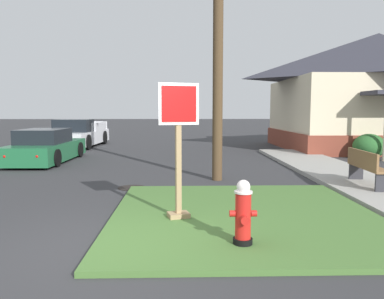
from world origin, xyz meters
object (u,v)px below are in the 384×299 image
manhole_cover (132,188)px  parked_sedan_green (46,148)px  pickup_truck_white (78,135)px  fire_hydrant (243,214)px  stop_sign (179,153)px  street_bench (366,166)px  utility_pole (218,12)px

manhole_cover → parked_sedan_green: size_ratio=0.15×
manhole_cover → pickup_truck_white: 11.61m
fire_hydrant → manhole_cover: (-2.10, 4.23, -0.50)m
stop_sign → parked_sedan_green: 9.35m
street_bench → utility_pole: bearing=158.3°
fire_hydrant → parked_sedan_green: parked_sedan_green is taller
fire_hydrant → utility_pole: size_ratio=0.10×
fire_hydrant → pickup_truck_white: pickup_truck_white is taller
stop_sign → pickup_truck_white: bearing=111.8°
fire_hydrant → street_bench: fire_hydrant is taller
street_bench → utility_pole: size_ratio=0.20×
fire_hydrant → stop_sign: bearing=124.4°
stop_sign → utility_pole: size_ratio=0.27×
fire_hydrant → parked_sedan_green: (-5.97, 9.16, 0.03)m
parked_sedan_green → manhole_cover: bearing=-51.8°
utility_pole → pickup_truck_white: bearing=123.7°
manhole_cover → pickup_truck_white: pickup_truck_white is taller
fire_hydrant → street_bench: size_ratio=0.52×
pickup_truck_white → parked_sedan_green: bearing=-86.1°
fire_hydrant → stop_sign: (-0.91, 1.32, 0.70)m
fire_hydrant → street_bench: (3.65, 3.86, 0.08)m
fire_hydrant → stop_sign: 1.75m
parked_sedan_green → fire_hydrant: bearing=-56.9°
street_bench → fire_hydrant: bearing=-133.5°
manhole_cover → parked_sedan_green: bearing=128.2°
pickup_truck_white → fire_hydrant: bearing=-67.0°
street_bench → manhole_cover: bearing=176.3°
fire_hydrant → manhole_cover: fire_hydrant is taller
stop_sign → parked_sedan_green: size_ratio=0.51×
pickup_truck_white → street_bench: 14.99m
street_bench → stop_sign: bearing=-150.9°
fire_hydrant → pickup_truck_white: (-6.37, 15.01, 0.11)m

